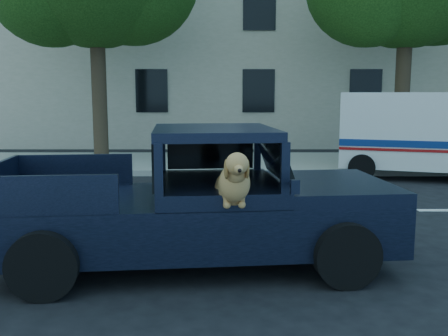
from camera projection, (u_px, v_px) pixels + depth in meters
name	position (u px, v px, depth m)	size (l,w,h in m)	color
ground	(250.00, 280.00, 5.61)	(120.00, 120.00, 0.00)	black
far_sidewalk	(234.00, 163.00, 14.70)	(60.00, 4.00, 0.15)	gray
lane_stripes	(351.00, 210.00, 8.97)	(21.60, 0.14, 0.01)	silver
building_main	(301.00, 37.00, 21.27)	(26.00, 6.00, 9.00)	beige
pickup_truck	(189.00, 220.00, 6.05)	(4.87, 2.57, 1.68)	black
mail_truck	(417.00, 141.00, 12.40)	(4.22, 2.91, 2.12)	silver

